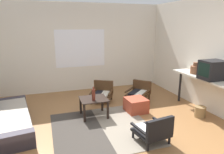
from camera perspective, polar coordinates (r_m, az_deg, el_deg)
name	(u,v)px	position (r m, az deg, el deg)	size (l,w,h in m)	color
ground_plane	(110,134)	(4.14, -0.55, -15.47)	(7.80, 7.80, 0.00)	olive
far_wall_with_window	(80,48)	(6.62, -8.76, 7.96)	(5.60, 0.13, 2.70)	silver
side_wall_right	(216,56)	(5.34, 26.75, 5.14)	(0.12, 6.60, 2.70)	silver
area_rug	(102,128)	(4.35, -2.74, -13.89)	(1.95, 1.98, 0.01)	#38332D
couch	(5,118)	(4.79, -27.30, -9.99)	(1.07, 2.18, 0.74)	#38333D
coffee_table	(94,102)	(4.75, -5.04, -6.88)	(0.61, 0.54, 0.43)	black
armchair_by_window	(102,92)	(5.72, -2.71, -4.21)	(0.75, 0.75, 0.53)	#472D19
armchair_striped_foreground	(154,130)	(3.83, 11.38, -14.11)	(0.62, 0.62, 0.54)	black
armchair_corner	(139,92)	(5.84, 7.47, -3.98)	(0.81, 0.81, 0.51)	#472D19
ottoman_orange	(136,105)	(5.08, 6.58, -7.68)	(0.47, 0.47, 0.33)	#993D28
console_shelf	(204,80)	(5.23, 23.85, -0.86)	(0.45, 1.79, 0.89)	beige
crt_television	(213,70)	(4.99, 26.05, 1.76)	(0.52, 0.41, 0.42)	black
clay_vase	(195,69)	(5.42, 21.80, 1.97)	(0.21, 0.21, 0.28)	brown
glass_bottle	(93,95)	(4.57, -5.11, -4.84)	(0.08, 0.08, 0.31)	#5B2319
wicker_basket	(200,112)	(5.20, 23.05, -8.76)	(0.24, 0.24, 0.24)	olive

